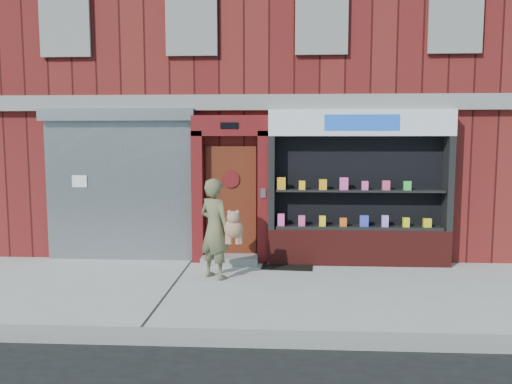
{
  "coord_description": "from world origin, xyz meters",
  "views": [
    {
      "loc": [
        0.29,
        -7.88,
        2.44
      ],
      "look_at": [
        -0.2,
        1.0,
        1.5
      ],
      "focal_mm": 35.0,
      "sensor_mm": 36.0,
      "label": 1
    }
  ],
  "objects": [
    {
      "name": "pharmacy_bay",
      "position": [
        1.75,
        1.81,
        1.37
      ],
      "size": [
        3.5,
        0.41,
        3.0
      ],
      "color": "#581815",
      "rests_on": "ground"
    },
    {
      "name": "doormat",
      "position": [
        0.38,
        1.55,
        0.01
      ],
      "size": [
        1.0,
        0.74,
        0.02
      ],
      "primitive_type": "cube",
      "rotation": [
        0.0,
        0.0,
        -0.07
      ],
      "color": "black",
      "rests_on": "ground"
    },
    {
      "name": "ground",
      "position": [
        0.0,
        0.0,
        0.0
      ],
      "size": [
        80.0,
        80.0,
        0.0
      ],
      "primitive_type": "plane",
      "color": "#9E9E99",
      "rests_on": "ground"
    },
    {
      "name": "shutter_bay",
      "position": [
        -3.0,
        1.93,
        1.72
      ],
      "size": [
        3.1,
        0.3,
        3.04
      ],
      "color": "gray",
      "rests_on": "ground"
    },
    {
      "name": "curb",
      "position": [
        0.0,
        -2.15,
        0.06
      ],
      "size": [
        60.0,
        0.3,
        0.12
      ],
      "primitive_type": "cube",
      "color": "gray",
      "rests_on": "ground"
    },
    {
      "name": "building",
      "position": [
        -0.0,
        5.99,
        4.0
      ],
      "size": [
        12.0,
        8.16,
        8.0
      ],
      "color": "#5E1615",
      "rests_on": "ground"
    },
    {
      "name": "red_door_bay",
      "position": [
        -0.75,
        1.86,
        1.46
      ],
      "size": [
        1.52,
        0.58,
        2.9
      ],
      "color": "#510D10",
      "rests_on": "ground"
    },
    {
      "name": "woman",
      "position": [
        -0.87,
        0.65,
        0.89
      ],
      "size": [
        0.9,
        0.72,
        1.77
      ],
      "color": "brown",
      "rests_on": "ground"
    }
  ]
}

